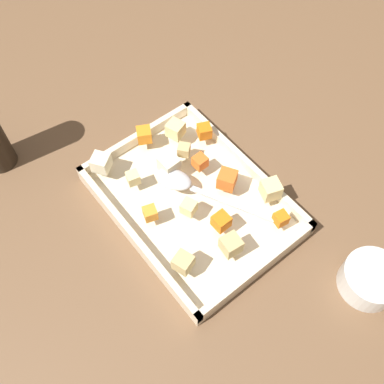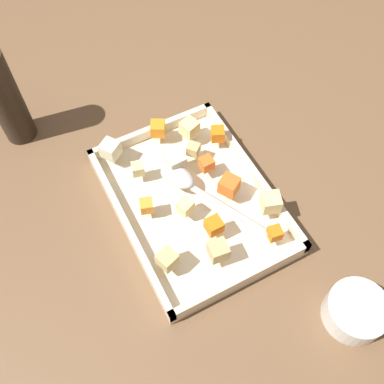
% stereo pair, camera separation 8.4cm
% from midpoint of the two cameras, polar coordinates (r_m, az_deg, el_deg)
% --- Properties ---
extents(ground_plane, '(4.00, 4.00, 0.00)m').
position_cam_midpoint_polar(ground_plane, '(0.88, -1.86, -2.20)').
color(ground_plane, brown).
extents(baking_dish, '(0.38, 0.28, 0.04)m').
position_cam_midpoint_polar(baking_dish, '(0.87, -2.74, -1.55)').
color(baking_dish, beige).
rests_on(baking_dish, ground_plane).
extents(carrot_chunk_front_center, '(0.04, 0.04, 0.03)m').
position_cam_midpoint_polar(carrot_chunk_front_center, '(0.92, -8.90, 6.82)').
color(carrot_chunk_front_center, orange).
rests_on(carrot_chunk_front_center, baking_dish).
extents(carrot_chunk_near_spoon, '(0.03, 0.03, 0.02)m').
position_cam_midpoint_polar(carrot_chunk_near_spoon, '(0.87, -1.73, 3.63)').
color(carrot_chunk_near_spoon, orange).
rests_on(carrot_chunk_near_spoon, baking_dish).
extents(carrot_chunk_far_left, '(0.03, 0.03, 0.02)m').
position_cam_midpoint_polar(carrot_chunk_far_left, '(0.82, 8.29, -3.56)').
color(carrot_chunk_far_left, orange).
rests_on(carrot_chunk_far_left, baking_dish).
extents(carrot_chunk_corner_se, '(0.05, 0.05, 0.03)m').
position_cam_midpoint_polar(carrot_chunk_corner_se, '(0.85, 1.64, 1.38)').
color(carrot_chunk_corner_se, orange).
rests_on(carrot_chunk_corner_se, baking_dish).
extents(carrot_chunk_center, '(0.03, 0.03, 0.03)m').
position_cam_midpoint_polar(carrot_chunk_center, '(0.92, -1.06, 7.50)').
color(carrot_chunk_center, orange).
rests_on(carrot_chunk_center, baking_dish).
extents(carrot_chunk_mid_right, '(0.03, 0.03, 0.02)m').
position_cam_midpoint_polar(carrot_chunk_mid_right, '(0.82, -8.22, -2.89)').
color(carrot_chunk_mid_right, orange).
rests_on(carrot_chunk_mid_right, baking_dish).
extents(carrot_chunk_back_center, '(0.03, 0.03, 0.03)m').
position_cam_midpoint_polar(carrot_chunk_back_center, '(0.80, 0.73, -3.97)').
color(carrot_chunk_back_center, orange).
rests_on(carrot_chunk_back_center, baking_dish).
extents(potato_chunk_mid_left, '(0.04, 0.04, 0.03)m').
position_cam_midpoint_polar(potato_chunk_mid_left, '(0.78, 1.88, -6.92)').
color(potato_chunk_mid_left, tan).
rests_on(potato_chunk_mid_left, baking_dish).
extents(potato_chunk_under_handle, '(0.03, 0.03, 0.02)m').
position_cam_midpoint_polar(potato_chunk_under_handle, '(0.87, -10.21, 1.56)').
color(potato_chunk_under_handle, '#E0CC89').
rests_on(potato_chunk_under_handle, baking_dish).
extents(potato_chunk_near_right, '(0.03, 0.03, 0.02)m').
position_cam_midpoint_polar(potato_chunk_near_right, '(0.89, -3.72, 5.13)').
color(potato_chunk_near_right, tan).
rests_on(potato_chunk_near_right, baking_dish).
extents(potato_chunk_near_left, '(0.04, 0.04, 0.03)m').
position_cam_midpoint_polar(potato_chunk_near_left, '(0.77, -4.27, -9.12)').
color(potato_chunk_near_left, tan).
rests_on(potato_chunk_near_left, baking_dish).
extents(potato_chunk_corner_sw, '(0.05, 0.05, 0.03)m').
position_cam_midpoint_polar(potato_chunk_corner_sw, '(0.89, -14.07, 3.38)').
color(potato_chunk_corner_sw, beige).
rests_on(potato_chunk_corner_sw, baking_dish).
extents(potato_chunk_corner_nw, '(0.03, 0.03, 0.03)m').
position_cam_midpoint_polar(potato_chunk_corner_nw, '(0.82, -3.34, -2.18)').
color(potato_chunk_corner_nw, '#E0CC89').
rests_on(potato_chunk_corner_nw, baking_dish).
extents(potato_chunk_rim_edge, '(0.04, 0.04, 0.03)m').
position_cam_midpoint_polar(potato_chunk_rim_edge, '(0.87, -5.66, 3.27)').
color(potato_chunk_rim_edge, beige).
rests_on(potato_chunk_rim_edge, baking_dish).
extents(potato_chunk_corner_ne, '(0.04, 0.04, 0.03)m').
position_cam_midpoint_polar(potato_chunk_corner_ne, '(0.92, -4.73, 7.71)').
color(potato_chunk_corner_ne, '#E0CC89').
rests_on(potato_chunk_corner_ne, baking_dish).
extents(potato_chunk_far_right, '(0.04, 0.04, 0.03)m').
position_cam_midpoint_polar(potato_chunk_far_right, '(0.84, 7.12, 0.11)').
color(potato_chunk_far_right, '#E0CC89').
rests_on(potato_chunk_far_right, baking_dish).
extents(serving_spoon, '(0.22, 0.13, 0.02)m').
position_cam_midpoint_polar(serving_spoon, '(0.85, -4.29, 1.06)').
color(serving_spoon, silver).
rests_on(serving_spoon, baking_dish).
extents(small_prep_bowl, '(0.10, 0.10, 0.05)m').
position_cam_midpoint_polar(small_prep_bowl, '(0.83, 18.93, -10.63)').
color(small_prep_bowl, silver).
rests_on(small_prep_bowl, ground_plane).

